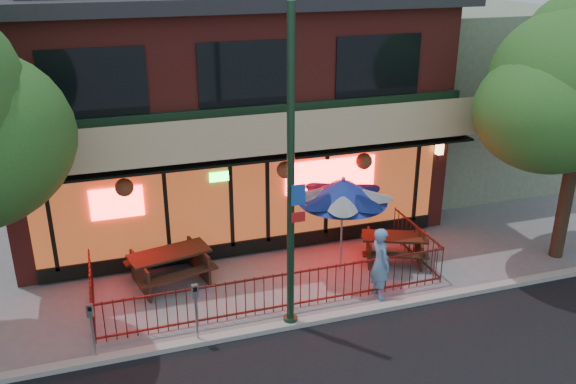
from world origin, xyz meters
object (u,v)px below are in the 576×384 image
parking_meter_far (92,323)px  picnic_table_right (394,244)px  parking_meter_near (196,304)px  pedestrian (380,263)px  street_light (291,195)px  patio_umbrella (343,191)px  picnic_table_left (170,262)px

parking_meter_far → picnic_table_right: bearing=14.6°
parking_meter_near → parking_meter_far: bearing=178.8°
picnic_table_right → pedestrian: 1.98m
street_light → parking_meter_near: size_ratio=4.90×
street_light → pedestrian: bearing=11.8°
patio_umbrella → parking_meter_near: size_ratio=1.81×
picnic_table_left → pedestrian: size_ratio=1.25×
picnic_table_left → parking_meter_far: (-1.90, -2.72, 0.35)m
pedestrian → parking_meter_near: bearing=92.5°
street_light → pedestrian: (2.42, 0.50, -2.24)m
street_light → parking_meter_near: street_light is taller
picnic_table_right → pedestrian: bearing=-127.7°
street_light → picnic_table_left: (-2.30, 2.72, -2.59)m
picnic_table_left → pedestrian: pedestrian is taller
patio_umbrella → street_light: bearing=-135.0°
patio_umbrella → parking_meter_far: size_ratio=1.94×
picnic_table_right → parking_meter_near: (-5.70, -2.07, 0.48)m
pedestrian → parking_meter_far: (-6.62, -0.50, 0.00)m
picnic_table_left → picnic_table_right: 5.94m
street_light → picnic_table_right: (3.60, 2.03, -2.66)m
street_light → patio_umbrella: size_ratio=2.70×
picnic_table_right → pedestrian: (-1.18, -1.53, 0.42)m
picnic_table_right → patio_umbrella: 2.31m
parking_meter_near → street_light: bearing=1.1°
patio_umbrella → parking_meter_near: (-4.16, -2.09, -1.24)m
pedestrian → parking_meter_far: bearing=90.0°
patio_umbrella → parking_meter_near: 4.82m
picnic_table_left → patio_umbrella: (4.36, -0.66, 1.66)m
street_light → picnic_table_right: 4.92m
street_light → parking_meter_far: bearing=180.0°
street_light → picnic_table_right: street_light is taller
parking_meter_near → picnic_table_left: bearing=94.0°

